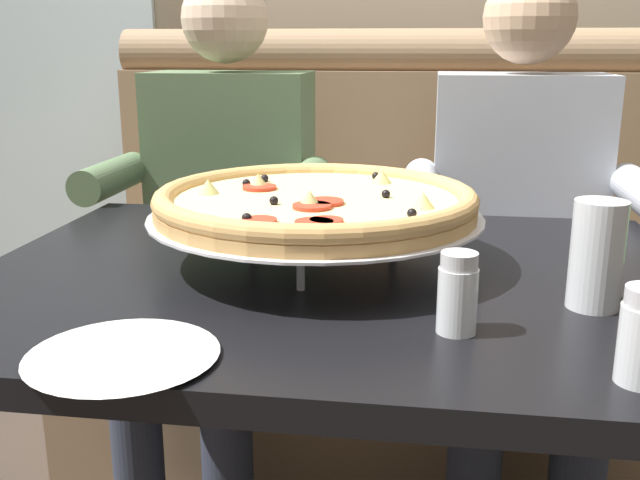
{
  "coord_description": "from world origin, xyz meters",
  "views": [
    {
      "loc": [
        0.14,
        -1.07,
        1.09
      ],
      "look_at": [
        -0.03,
        0.07,
        0.78
      ],
      "focal_mm": 41.07,
      "sensor_mm": 36.0,
      "label": 1
    }
  ],
  "objects_px": {
    "dining_table": "(331,331)",
    "diner_right": "(520,213)",
    "pizza": "(315,203)",
    "drinking_glass": "(596,261)",
    "shaker_pepper_flakes": "(457,299)",
    "plate_near_left": "(122,350)",
    "booth_bench": "(373,295)",
    "patio_chair": "(72,168)",
    "diner_left": "(221,203)"
  },
  "relations": [
    {
      "from": "dining_table",
      "to": "diner_right",
      "type": "height_order",
      "value": "diner_right"
    },
    {
      "from": "pizza",
      "to": "drinking_glass",
      "type": "xyz_separation_m",
      "value": [
        0.4,
        -0.15,
        -0.03
      ]
    },
    {
      "from": "dining_table",
      "to": "diner_right",
      "type": "relative_size",
      "value": 0.87
    },
    {
      "from": "shaker_pepper_flakes",
      "to": "plate_near_left",
      "type": "xyz_separation_m",
      "value": [
        -0.37,
        -0.14,
        -0.03
      ]
    },
    {
      "from": "booth_bench",
      "to": "shaker_pepper_flakes",
      "type": "relative_size",
      "value": 15.63
    },
    {
      "from": "shaker_pepper_flakes",
      "to": "plate_near_left",
      "type": "relative_size",
      "value": 0.47
    },
    {
      "from": "shaker_pepper_flakes",
      "to": "drinking_glass",
      "type": "xyz_separation_m",
      "value": [
        0.18,
        0.12,
        0.02
      ]
    },
    {
      "from": "dining_table",
      "to": "drinking_glass",
      "type": "height_order",
      "value": "drinking_glass"
    },
    {
      "from": "dining_table",
      "to": "patio_chair",
      "type": "distance_m",
      "value": 2.58
    },
    {
      "from": "dining_table",
      "to": "plate_near_left",
      "type": "distance_m",
      "value": 0.42
    },
    {
      "from": "plate_near_left",
      "to": "drinking_glass",
      "type": "xyz_separation_m",
      "value": [
        0.55,
        0.25,
        0.05
      ]
    },
    {
      "from": "diner_left",
      "to": "patio_chair",
      "type": "xyz_separation_m",
      "value": [
        -1.15,
        1.47,
        -0.19
      ]
    },
    {
      "from": "dining_table",
      "to": "patio_chair",
      "type": "xyz_separation_m",
      "value": [
        -1.5,
        2.1,
        -0.12
      ]
    },
    {
      "from": "diner_right",
      "to": "patio_chair",
      "type": "bearing_deg",
      "value": 141.58
    },
    {
      "from": "drinking_glass",
      "to": "patio_chair",
      "type": "xyz_separation_m",
      "value": [
        -1.87,
        2.2,
        -0.29
      ]
    },
    {
      "from": "booth_bench",
      "to": "pizza",
      "type": "height_order",
      "value": "booth_bench"
    },
    {
      "from": "patio_chair",
      "to": "diner_left",
      "type": "bearing_deg",
      "value": -52.16
    },
    {
      "from": "booth_bench",
      "to": "dining_table",
      "type": "distance_m",
      "value": 0.92
    },
    {
      "from": "booth_bench",
      "to": "diner_left",
      "type": "bearing_deg",
      "value": -143.26
    },
    {
      "from": "diner_right",
      "to": "drinking_glass",
      "type": "xyz_separation_m",
      "value": [
        0.01,
        -0.73,
        0.1
      ]
    },
    {
      "from": "pizza",
      "to": "drinking_glass",
      "type": "distance_m",
      "value": 0.43
    },
    {
      "from": "diner_right",
      "to": "plate_near_left",
      "type": "bearing_deg",
      "value": -119.07
    },
    {
      "from": "diner_left",
      "to": "patio_chair",
      "type": "relative_size",
      "value": 1.48
    },
    {
      "from": "dining_table",
      "to": "shaker_pepper_flakes",
      "type": "xyz_separation_m",
      "value": [
        0.18,
        -0.22,
        0.14
      ]
    },
    {
      "from": "plate_near_left",
      "to": "dining_table",
      "type": "bearing_deg",
      "value": 62.15
    },
    {
      "from": "booth_bench",
      "to": "diner_right",
      "type": "bearing_deg",
      "value": -36.74
    },
    {
      "from": "pizza",
      "to": "patio_chair",
      "type": "distance_m",
      "value": 2.55
    },
    {
      "from": "diner_left",
      "to": "diner_right",
      "type": "relative_size",
      "value": 1.0
    },
    {
      "from": "diner_left",
      "to": "dining_table",
      "type": "bearing_deg",
      "value": -60.25
    },
    {
      "from": "diner_left",
      "to": "plate_near_left",
      "type": "bearing_deg",
      "value": -80.27
    },
    {
      "from": "shaker_pepper_flakes",
      "to": "drinking_glass",
      "type": "height_order",
      "value": "drinking_glass"
    },
    {
      "from": "diner_left",
      "to": "pizza",
      "type": "xyz_separation_m",
      "value": [
        0.32,
        -0.58,
        0.13
      ]
    },
    {
      "from": "diner_left",
      "to": "booth_bench",
      "type": "bearing_deg",
      "value": 36.74
    },
    {
      "from": "shaker_pepper_flakes",
      "to": "plate_near_left",
      "type": "distance_m",
      "value": 0.4
    },
    {
      "from": "booth_bench",
      "to": "diner_left",
      "type": "height_order",
      "value": "diner_left"
    },
    {
      "from": "plate_near_left",
      "to": "diner_right",
      "type": "bearing_deg",
      "value": 60.93
    },
    {
      "from": "pizza",
      "to": "plate_near_left",
      "type": "bearing_deg",
      "value": -111.2
    },
    {
      "from": "diner_left",
      "to": "shaker_pepper_flakes",
      "type": "relative_size",
      "value": 12.57
    },
    {
      "from": "pizza",
      "to": "diner_left",
      "type": "bearing_deg",
      "value": 119.25
    },
    {
      "from": "drinking_glass",
      "to": "dining_table",
      "type": "bearing_deg",
      "value": 163.83
    },
    {
      "from": "pizza",
      "to": "diner_right",
      "type": "bearing_deg",
      "value": 56.08
    },
    {
      "from": "diner_right",
      "to": "shaker_pepper_flakes",
      "type": "xyz_separation_m",
      "value": [
        -0.17,
        -0.85,
        0.08
      ]
    },
    {
      "from": "diner_left",
      "to": "pizza",
      "type": "bearing_deg",
      "value": -60.75
    },
    {
      "from": "dining_table",
      "to": "plate_near_left",
      "type": "bearing_deg",
      "value": -117.85
    },
    {
      "from": "pizza",
      "to": "patio_chair",
      "type": "relative_size",
      "value": 0.62
    },
    {
      "from": "dining_table",
      "to": "patio_chair",
      "type": "bearing_deg",
      "value": 125.59
    },
    {
      "from": "shaker_pepper_flakes",
      "to": "patio_chair",
      "type": "distance_m",
      "value": 2.88
    },
    {
      "from": "shaker_pepper_flakes",
      "to": "diner_left",
      "type": "bearing_deg",
      "value": 122.55
    },
    {
      "from": "diner_right",
      "to": "shaker_pepper_flakes",
      "type": "height_order",
      "value": "diner_right"
    },
    {
      "from": "drinking_glass",
      "to": "plate_near_left",
      "type": "bearing_deg",
      "value": -155.66
    }
  ]
}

